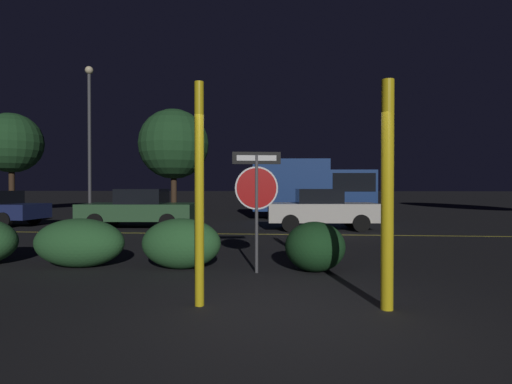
% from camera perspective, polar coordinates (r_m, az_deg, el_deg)
% --- Properties ---
extents(ground_plane, '(260.00, 260.00, 0.00)m').
position_cam_1_polar(ground_plane, '(5.18, 4.58, -16.80)').
color(ground_plane, black).
extents(road_center_stripe, '(42.89, 0.12, 0.01)m').
position_cam_1_polar(road_center_stripe, '(13.11, 4.52, -6.05)').
color(road_center_stripe, gold).
rests_on(road_center_stripe, ground_plane).
extents(stop_sign, '(0.87, 0.15, 2.19)m').
position_cam_1_polar(stop_sign, '(7.21, 0.08, 0.61)').
color(stop_sign, '#4C4C51').
rests_on(stop_sign, ground_plane).
extents(yellow_pole_left, '(0.12, 0.12, 2.93)m').
position_cam_1_polar(yellow_pole_left, '(5.26, -8.11, -0.29)').
color(yellow_pole_left, yellow).
rests_on(yellow_pole_left, ground_plane).
extents(yellow_pole_right, '(0.16, 0.16, 2.91)m').
position_cam_1_polar(yellow_pole_right, '(5.31, 18.26, -0.41)').
color(yellow_pole_right, yellow).
rests_on(yellow_pole_right, ground_plane).
extents(hedge_bush_1, '(1.77, 1.05, 0.94)m').
position_cam_1_polar(hedge_bush_1, '(8.52, -23.91, -6.64)').
color(hedge_bush_1, '#2D6633').
rests_on(hedge_bush_1, ground_plane).
extents(hedge_bush_2, '(1.51, 0.97, 0.96)m').
position_cam_1_polar(hedge_bush_2, '(7.79, -10.62, -7.24)').
color(hedge_bush_2, '#2D6633').
rests_on(hedge_bush_2, ground_plane).
extents(hedge_bush_3, '(1.11, 1.13, 0.91)m').
position_cam_1_polar(hedge_bush_3, '(7.50, 8.42, -7.70)').
color(hedge_bush_3, '#19421E').
rests_on(hedge_bush_3, ground_plane).
extents(passing_car_2, '(4.38, 2.27, 1.47)m').
position_cam_1_polar(passing_car_2, '(15.82, -16.23, -2.27)').
color(passing_car_2, '#335B38').
rests_on(passing_car_2, ground_plane).
extents(passing_car_3, '(4.11, 2.05, 1.48)m').
position_cam_1_polar(passing_car_3, '(14.74, 9.32, -2.45)').
color(passing_car_3, silver).
rests_on(passing_car_3, ground_plane).
extents(delivery_truck, '(5.90, 2.66, 2.86)m').
position_cam_1_polar(delivery_truck, '(19.73, 8.16, 0.73)').
color(delivery_truck, navy).
rests_on(delivery_truck, ground_plane).
extents(street_lamp, '(0.39, 0.39, 7.45)m').
position_cam_1_polar(street_lamp, '(21.43, -22.70, 8.45)').
color(street_lamp, '#4C4C51').
rests_on(street_lamp, ground_plane).
extents(tree_0, '(3.49, 3.49, 5.87)m').
position_cam_1_polar(tree_0, '(27.58, -31.56, 5.96)').
color(tree_0, '#422D1E').
rests_on(tree_0, ground_plane).
extents(tree_1, '(3.90, 3.90, 5.89)m').
position_cam_1_polar(tree_1, '(22.97, -11.68, 6.69)').
color(tree_1, '#422D1E').
rests_on(tree_1, ground_plane).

